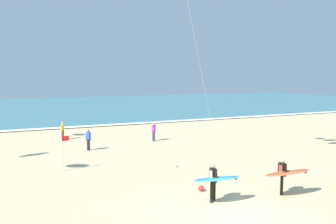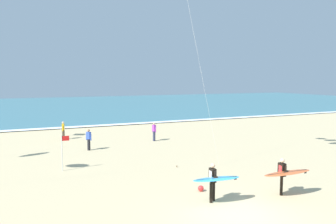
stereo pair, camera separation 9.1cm
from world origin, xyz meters
name	(u,v)px [view 1 (the left image)]	position (x,y,z in m)	size (l,w,h in m)	color
ground_plane	(238,215)	(0.00, 0.00, 0.00)	(160.00, 160.00, 0.00)	#CCB789
ocean_water	(62,106)	(0.00, 56.17, 0.04)	(160.00, 60.00, 0.08)	teal
shoreline_foam	(95,126)	(0.00, 26.47, 0.09)	(160.00, 1.30, 0.01)	white
surfer_lead	(215,179)	(-0.13, 1.50, 1.05)	(2.22, 0.97, 1.71)	black
surfer_trailing	(285,173)	(3.26, 0.95, 1.05)	(2.52, 0.97, 1.71)	black
bystander_purple_top	(154,132)	(2.76, 15.79, 0.81)	(0.26, 0.49, 1.59)	#2D334C
bystander_yellow_top	(63,130)	(-4.25, 19.70, 0.81)	(0.26, 0.48, 1.59)	#4C3D2D
bystander_blue_top	(88,140)	(-3.05, 14.33, 0.81)	(0.34, 0.41, 1.59)	black
lifeguard_flag	(63,149)	(-5.45, 9.34, 1.27)	(0.45, 0.05, 2.10)	silver
beach_ball	(201,188)	(0.09, 3.04, 0.14)	(0.28, 0.28, 0.28)	red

